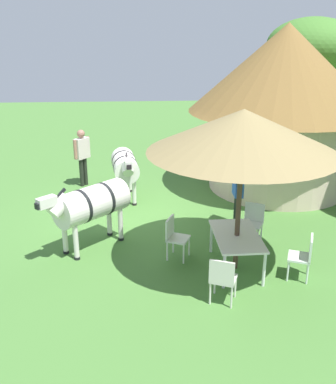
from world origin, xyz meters
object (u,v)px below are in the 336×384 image
shade_umbrella (243,131)px  patio_chair_east_end (304,254)px  patio_chair_near_hut (253,220)px  standing_watcher (82,152)px  guest_beside_umbrella (238,189)px  thatched_hut (283,98)px  acacia_tree_behind_hut (313,46)px  zebra_nearest_camera (90,204)px  patio_chair_near_lawn (223,278)px  patio_dining_table (237,238)px  zebra_by_umbrella (125,166)px  patio_chair_west_end (175,235)px

shade_umbrella → patio_chair_east_end: size_ratio=3.97×
patio_chair_near_hut → standing_watcher: bearing=-15.9°
guest_beside_umbrella → standing_watcher: bearing=52.3°
thatched_hut → guest_beside_umbrella: bearing=-32.7°
thatched_hut → acacia_tree_behind_hut: bearing=150.8°
patio_chair_east_end → zebra_nearest_camera: zebra_nearest_camera is taller
thatched_hut → patio_chair_east_end: bearing=-10.6°
acacia_tree_behind_hut → patio_chair_near_hut: bearing=-26.6°
patio_chair_near_lawn → acacia_tree_behind_hut: acacia_tree_behind_hut is taller
patio_dining_table → standing_watcher: (-5.23, -3.61, 0.38)m
patio_chair_near_hut → acacia_tree_behind_hut: 8.95m
shade_umbrella → patio_chair_east_end: 2.66m
thatched_hut → standing_watcher: (-0.47, -5.81, -1.64)m
standing_watcher → zebra_by_umbrella: (1.25, 1.31, -0.07)m
patio_chair_west_end → acacia_tree_behind_hut: bearing=169.1°
zebra_by_umbrella → acacia_tree_behind_hut: acacia_tree_behind_hut is taller
patio_chair_east_end → guest_beside_umbrella: (-2.47, -0.80, 0.45)m
patio_chair_near_lawn → patio_chair_east_end: (-0.73, 1.71, 0.00)m
patio_chair_near_hut → patio_dining_table: bearing=90.0°
thatched_hut → patio_chair_near_hut: (3.59, -1.58, -2.16)m
standing_watcher → patio_dining_table: bearing=74.9°
shade_umbrella → guest_beside_umbrella: (-1.99, 0.42, -1.86)m
acacia_tree_behind_hut → shade_umbrella: bearing=-26.8°
shade_umbrella → patio_chair_east_end: bearing=68.5°
patio_chair_east_end → standing_watcher: standing_watcher is taller
acacia_tree_behind_hut → zebra_by_umbrella: bearing=-55.3°
patio_chair_near_hut → thatched_hut: bearing=-85.8°
thatched_hut → zebra_nearest_camera: bearing=-54.8°
patio_dining_table → patio_chair_west_end: 1.32m
acacia_tree_behind_hut → patio_chair_east_end: bearing=-19.0°
patio_chair_west_end → standing_watcher: 5.31m
standing_watcher → acacia_tree_behind_hut: bearing=153.1°
thatched_hut → patio_dining_table: (4.75, -2.20, -2.01)m
guest_beside_umbrella → standing_watcher: 5.17m
shade_umbrella → acacia_tree_behind_hut: size_ratio=0.73×
thatched_hut → patio_chair_near_hut: size_ratio=5.96×
patio_dining_table → patio_chair_west_end: bearing=-113.6°
patio_chair_west_end → zebra_by_umbrella: 3.66m
standing_watcher → zebra_by_umbrella: bearing=86.6°
patio_dining_table → acacia_tree_behind_hut: 10.14m
patio_chair_near_lawn → patio_chair_east_end: size_ratio=1.00×
patio_dining_table → zebra_by_umbrella: zebra_by_umbrella is taller
patio_chair_near_hut → zebra_nearest_camera: zebra_nearest_camera is taller
zebra_nearest_camera → thatched_hut: bearing=-98.4°
thatched_hut → patio_chair_near_hut: bearing=-23.8°
patio_dining_table → patio_chair_east_end: bearing=68.5°
thatched_hut → patio_chair_west_end: (4.23, -3.40, -2.16)m
guest_beside_umbrella → patio_chair_near_lawn: bearing=165.1°
patio_chair_east_end → patio_dining_table: bearing=90.0°
zebra_by_umbrella → patio_chair_east_end: bearing=121.3°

